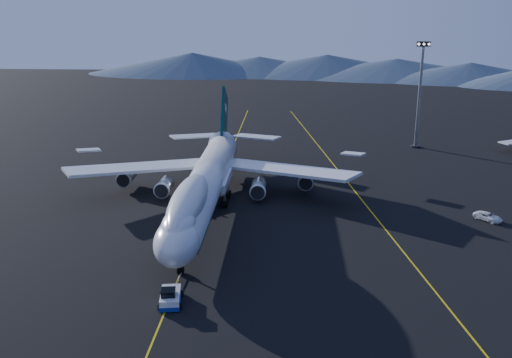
# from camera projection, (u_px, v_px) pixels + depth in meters

# --- Properties ---
(ground) EXTENTS (500.00, 500.00, 0.00)m
(ground) POSITION_uv_depth(u_px,v_px,m) (206.00, 211.00, 108.07)
(ground) COLOR black
(ground) RESTS_ON ground
(taxiway_line_main) EXTENTS (0.25, 220.00, 0.01)m
(taxiway_line_main) POSITION_uv_depth(u_px,v_px,m) (206.00, 211.00, 108.07)
(taxiway_line_main) COLOR gold
(taxiway_line_main) RESTS_ON ground
(taxiway_line_side) EXTENTS (28.08, 198.09, 0.01)m
(taxiway_line_side) POSITION_uv_depth(u_px,v_px,m) (360.00, 197.00, 115.97)
(taxiway_line_side) COLOR gold
(taxiway_line_side) RESTS_ON ground
(boeing_747) EXTENTS (59.62, 72.43, 19.37)m
(boeing_747) POSITION_uv_depth(u_px,v_px,m) (206.00, 182.00, 106.42)
(boeing_747) COLOR silver
(boeing_747) RESTS_ON ground
(pushback_tug) EXTENTS (3.55, 5.52, 2.27)m
(pushback_tug) POSITION_uv_depth(u_px,v_px,m) (171.00, 298.00, 74.34)
(pushback_tug) COLOR silver
(pushback_tug) RESTS_ON ground
(service_van) EXTENTS (5.09, 5.47, 1.43)m
(service_van) POSITION_uv_depth(u_px,v_px,m) (488.00, 217.00, 103.12)
(service_van) COLOR white
(service_van) RESTS_ON ground
(floodlight_mast) EXTENTS (3.52, 2.64, 28.45)m
(floodlight_mast) POSITION_uv_depth(u_px,v_px,m) (419.00, 95.00, 153.31)
(floodlight_mast) COLOR black
(floodlight_mast) RESTS_ON ground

